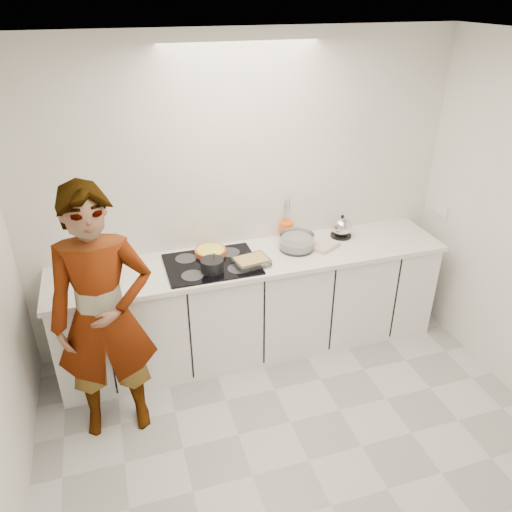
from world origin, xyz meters
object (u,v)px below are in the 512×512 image
object	(u,v)px
cook	(104,318)
hob	(212,264)
kettle	(342,227)
utensil_crock	(286,230)
saucepan	(212,265)
mixing_bowl	(297,242)
baking_dish	(251,261)
tart_dish	(211,251)

from	to	relation	value
cook	hob	bearing A→B (deg)	34.14
kettle	utensil_crock	distance (m)	0.48
hob	saucepan	bearing A→B (deg)	-100.05
mixing_bowl	cook	xyz separation A→B (m)	(-1.58, -0.56, -0.04)
hob	saucepan	world-z (taller)	saucepan
baking_dish	kettle	world-z (taller)	kettle
hob	cook	distance (m)	0.99
tart_dish	saucepan	distance (m)	0.28
saucepan	mixing_bowl	distance (m)	0.78
utensil_crock	mixing_bowl	bearing A→B (deg)	-88.17
kettle	cook	size ratio (longest dim) A/B	0.11
tart_dish	cook	size ratio (longest dim) A/B	0.16
tart_dish	baking_dish	xyz separation A→B (m)	(0.27, -0.27, 0.01)
baking_dish	tart_dish	bearing A→B (deg)	134.86
mixing_bowl	utensil_crock	bearing A→B (deg)	91.83
hob	kettle	distance (m)	1.21
saucepan	baking_dish	xyz separation A→B (m)	(0.31, 0.01, -0.02)
utensil_crock	cook	size ratio (longest dim) A/B	0.08
saucepan	baking_dish	distance (m)	0.31
mixing_bowl	utensil_crock	xyz separation A→B (m)	(-0.01, 0.23, 0.01)
hob	baking_dish	size ratio (longest dim) A/B	2.43
utensil_crock	cook	world-z (taller)	cook
hob	saucepan	distance (m)	0.13
tart_dish	kettle	xyz separation A→B (m)	(1.17, 0.00, 0.05)
saucepan	mixing_bowl	xyz separation A→B (m)	(0.76, 0.17, -0.00)
hob	mixing_bowl	world-z (taller)	mixing_bowl
hob	saucepan	size ratio (longest dim) A/B	3.18
tart_dish	baking_dish	size ratio (longest dim) A/B	0.98
baking_dish	kettle	distance (m)	0.94
saucepan	cook	distance (m)	0.91
kettle	utensil_crock	xyz separation A→B (m)	(-0.47, 0.12, -0.01)
tart_dish	utensil_crock	world-z (taller)	utensil_crock
mixing_bowl	kettle	distance (m)	0.47
saucepan	baking_dish	bearing A→B (deg)	1.59
utensil_crock	cook	bearing A→B (deg)	-153.22
hob	cook	world-z (taller)	cook
tart_dish	saucepan	world-z (taller)	saucepan
kettle	hob	bearing A→B (deg)	-172.39
kettle	mixing_bowl	bearing A→B (deg)	-166.82
tart_dish	saucepan	bearing A→B (deg)	-99.91
kettle	cook	bearing A→B (deg)	-161.75
saucepan	cook	xyz separation A→B (m)	(-0.82, -0.39, -0.05)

